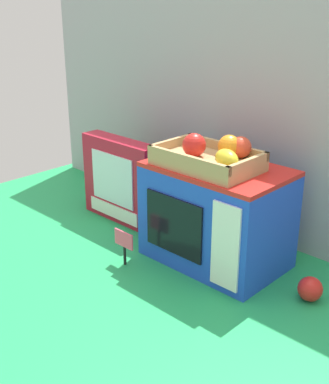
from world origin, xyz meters
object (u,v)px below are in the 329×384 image
(food_groups_crate, at_px, (212,157))
(price_sign, at_px, (124,243))
(toy_microwave, at_px, (216,215))
(cookie_set_box, at_px, (120,180))
(loose_toy_apple, at_px, (310,289))

(food_groups_crate, distance_m, price_sign, 0.33)
(toy_microwave, xyz_separation_m, cookie_set_box, (-0.39, 0.00, -0.00))
(food_groups_crate, height_order, price_sign, food_groups_crate)
(loose_toy_apple, bearing_deg, toy_microwave, -179.42)
(toy_microwave, height_order, price_sign, toy_microwave)
(cookie_set_box, relative_size, loose_toy_apple, 4.86)
(food_groups_crate, relative_size, cookie_set_box, 0.90)
(price_sign, height_order, loose_toy_apple, price_sign)
(toy_microwave, xyz_separation_m, price_sign, (-0.16, -0.19, -0.07))
(food_groups_crate, xyz_separation_m, price_sign, (-0.15, -0.17, -0.24))
(toy_microwave, distance_m, cookie_set_box, 0.39)
(toy_microwave, bearing_deg, cookie_set_box, 179.80)
(toy_microwave, height_order, cookie_set_box, toy_microwave)
(food_groups_crate, xyz_separation_m, loose_toy_apple, (0.30, 0.02, -0.28))
(toy_microwave, height_order, food_groups_crate, food_groups_crate)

